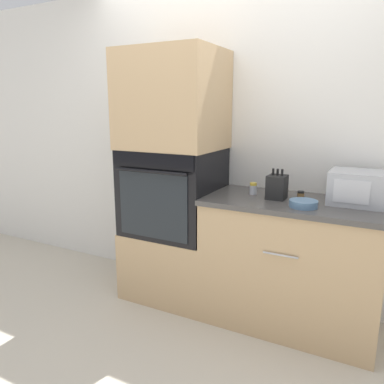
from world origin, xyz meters
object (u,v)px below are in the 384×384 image
(knife_block, at_px, (277,187))
(microwave, at_px, (357,187))
(wall_oven, at_px, (173,191))
(bowl, at_px, (303,204))
(condiment_jar_near, at_px, (253,189))
(condiment_jar_mid, at_px, (301,196))

(knife_block, bearing_deg, microwave, 12.36)
(wall_oven, height_order, knife_block, wall_oven)
(microwave, bearing_deg, bowl, -138.55)
(bowl, xyz_separation_m, condiment_jar_near, (-0.40, 0.20, 0.02))
(knife_block, height_order, condiment_jar_mid, knife_block)
(bowl, distance_m, condiment_jar_mid, 0.19)
(wall_oven, relative_size, condiment_jar_near, 8.44)
(knife_block, bearing_deg, bowl, -34.16)
(condiment_jar_near, bearing_deg, condiment_jar_mid, -3.22)
(microwave, bearing_deg, wall_oven, -175.28)
(knife_block, xyz_separation_m, condiment_jar_near, (-0.19, 0.06, -0.04))
(microwave, distance_m, condiment_jar_near, 0.69)
(wall_oven, height_order, condiment_jar_near, wall_oven)
(wall_oven, relative_size, condiment_jar_mid, 11.37)
(microwave, distance_m, condiment_jar_mid, 0.36)
(knife_block, distance_m, condiment_jar_near, 0.20)
(wall_oven, bearing_deg, condiment_jar_near, 5.20)
(condiment_jar_mid, bearing_deg, condiment_jar_near, 176.78)
(microwave, height_order, knife_block, microwave)
(bowl, height_order, condiment_jar_near, condiment_jar_near)
(microwave, distance_m, knife_block, 0.51)
(condiment_jar_mid, bearing_deg, wall_oven, -177.74)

